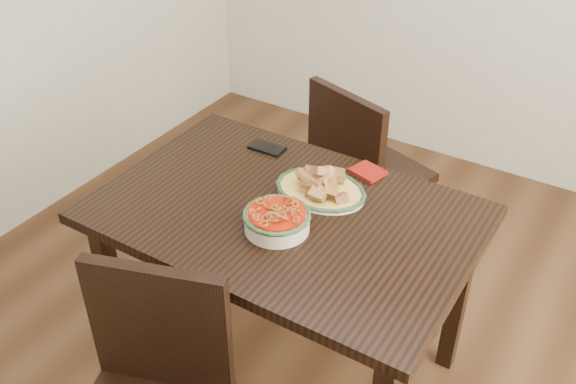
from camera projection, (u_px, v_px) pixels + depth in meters
The scene contains 7 objects.
floor at pixel (323, 354), 2.60m from camera, with size 3.50×3.50×0.00m, color #3A2212.
dining_table at pixel (285, 232), 2.20m from camera, with size 1.26×0.84×0.75m.
chair_far at pixel (361, 168), 2.83m from camera, with size 0.53×0.53×0.89m.
fish_plate at pixel (321, 182), 2.20m from camera, with size 0.32×0.25×0.11m.
noodle_bowl at pixel (277, 218), 2.03m from camera, with size 0.22×0.22×0.08m.
smartphone at pixel (267, 148), 2.47m from camera, with size 0.14×0.07×0.01m, color black.
napkin at pixel (368, 172), 2.33m from camera, with size 0.11×0.10×0.01m, color maroon.
Camera 1 is at (0.81, -1.57, 2.02)m, focal length 40.00 mm.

